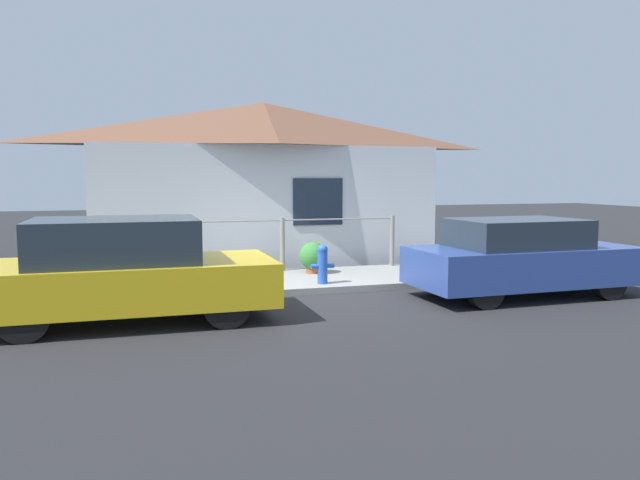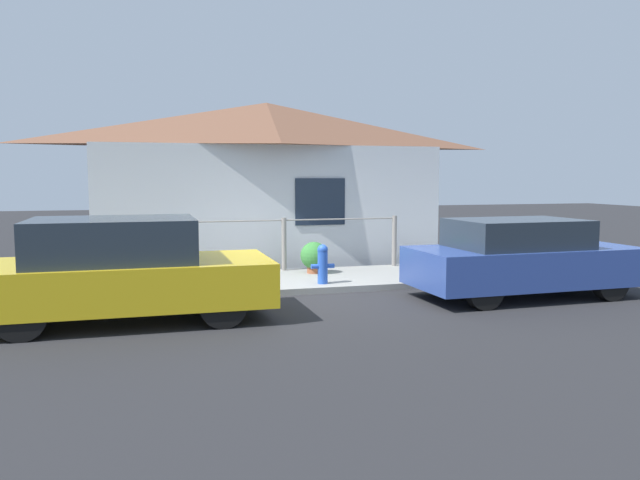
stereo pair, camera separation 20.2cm
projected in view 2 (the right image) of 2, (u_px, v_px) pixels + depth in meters
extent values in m
plane|color=#262628|center=(312.00, 295.00, 10.61)|extent=(60.00, 60.00, 0.00)
cube|color=gray|center=(296.00, 281.00, 11.69)|extent=(24.00, 2.28, 0.11)
cube|color=silver|center=(277.00, 208.00, 13.15)|extent=(7.46, 0.12, 2.67)
cube|color=#1E2838|center=(320.00, 202.00, 13.33)|extent=(1.10, 0.04, 1.00)
pyramid|color=brown|center=(267.00, 125.00, 13.97)|extent=(7.86, 2.20, 0.98)
cylinder|color=gray|center=(162.00, 248.00, 11.93)|extent=(0.10, 0.10, 1.07)
cylinder|color=gray|center=(284.00, 244.00, 12.58)|extent=(0.10, 0.10, 1.07)
cylinder|color=gray|center=(394.00, 241.00, 13.23)|extent=(0.10, 0.10, 1.07)
cylinder|color=gray|center=(284.00, 220.00, 12.53)|extent=(4.80, 0.03, 0.03)
cube|color=gold|center=(127.00, 282.00, 8.63)|extent=(3.97, 1.81, 0.60)
cube|color=#232D38|center=(113.00, 240.00, 8.53)|extent=(2.18, 1.59, 0.59)
cylinder|color=black|center=(210.00, 285.00, 9.74)|extent=(0.64, 0.20, 0.64)
cylinder|color=black|center=(223.00, 304.00, 8.25)|extent=(0.64, 0.20, 0.64)
cylinder|color=black|center=(40.00, 293.00, 9.06)|extent=(0.64, 0.20, 0.64)
cylinder|color=black|center=(20.00, 315.00, 7.57)|extent=(0.64, 0.20, 0.64)
cube|color=#2D4793|center=(523.00, 266.00, 10.35)|extent=(3.80, 1.71, 0.62)
cube|color=#232D38|center=(517.00, 233.00, 10.26)|extent=(2.10, 1.47, 0.47)
cylinder|color=black|center=(555.00, 271.00, 11.38)|extent=(0.59, 0.21, 0.59)
cylinder|color=black|center=(611.00, 283.00, 10.07)|extent=(0.59, 0.21, 0.59)
cylinder|color=black|center=(440.00, 277.00, 10.69)|extent=(0.59, 0.21, 0.59)
cylinder|color=black|center=(484.00, 290.00, 9.38)|extent=(0.59, 0.21, 0.59)
cylinder|color=blue|center=(323.00, 268.00, 11.03)|extent=(0.18, 0.18, 0.57)
sphere|color=blue|center=(323.00, 250.00, 10.99)|extent=(0.19, 0.19, 0.19)
cylinder|color=blue|center=(316.00, 266.00, 10.99)|extent=(0.16, 0.08, 0.08)
cylinder|color=blue|center=(330.00, 266.00, 11.06)|extent=(0.16, 0.08, 0.08)
cylinder|color=#9E5638|center=(314.00, 269.00, 12.26)|extent=(0.28, 0.28, 0.15)
sphere|color=#387F38|center=(314.00, 255.00, 12.23)|extent=(0.54, 0.54, 0.54)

